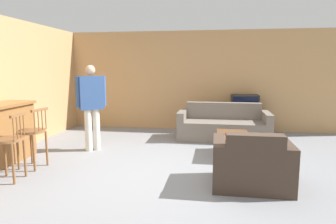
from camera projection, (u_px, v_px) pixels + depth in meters
ground_plane at (170, 173)px, 4.70m from camera, size 24.00×24.00×0.00m
wall_back at (190, 81)px, 7.94m from camera, size 9.40×0.08×2.60m
wall_left at (24, 84)px, 6.25m from camera, size 0.08×8.51×2.60m
bar_chair_near at (9, 143)px, 4.34m from camera, size 0.48×0.48×0.99m
bar_chair_mid at (32, 135)px, 4.90m from camera, size 0.49×0.49×0.99m
couch_far at (223, 126)px, 6.91m from camera, size 2.07×0.91×0.82m
armchair_near at (251, 165)px, 4.15m from camera, size 1.05×0.86×0.80m
coffee_table at (233, 138)px, 5.58m from camera, size 0.59×1.00×0.41m
tv_unit at (244, 123)px, 7.57m from camera, size 1.25×0.45×0.52m
tv at (245, 104)px, 7.49m from camera, size 0.67×0.41×0.46m
book_on_table at (230, 134)px, 5.56m from camera, size 0.18×0.16×0.02m
person_by_window at (91, 103)px, 5.89m from camera, size 0.49×0.41×1.69m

